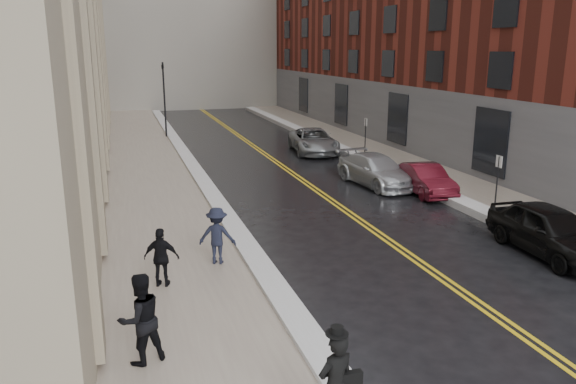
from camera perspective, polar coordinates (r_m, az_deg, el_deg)
ground at (r=12.76m, az=12.83°, el=-14.91°), size 160.00×160.00×0.00m
sidewalk_left at (r=26.31m, az=-13.67°, el=0.65°), size 4.00×64.00×0.15m
sidewalk_right at (r=30.14m, az=12.85°, el=2.44°), size 3.00×64.00×0.15m
lane_stripe_a at (r=27.52m, az=0.76°, el=1.52°), size 0.12×64.00×0.01m
lane_stripe_b at (r=27.60m, az=1.23°, el=1.56°), size 0.12×64.00×0.01m
snow_ridge_left at (r=26.50m, az=-8.72°, el=1.13°), size 0.70×60.80×0.26m
snow_ridge_right at (r=29.26m, az=9.71°, el=2.39°), size 0.85×60.80×0.30m
building_right at (r=40.11m, az=19.57°, el=17.75°), size 14.00×50.00×18.00m
traffic_signal at (r=39.80m, az=-12.47°, el=9.71°), size 0.18×0.15×5.20m
parking_sign_near at (r=22.76m, az=20.50°, el=1.32°), size 0.06×0.35×2.23m
parking_sign_far at (r=32.92m, az=7.87°, el=5.94°), size 0.06×0.35×2.23m
car_black at (r=18.92m, az=25.09°, el=-3.55°), size 2.00×4.59×1.54m
car_maroon at (r=24.98m, az=13.79°, el=1.26°), size 1.76×4.02×1.28m
car_silver_near at (r=26.11m, az=8.94°, el=2.19°), size 2.56×5.02×1.40m
car_silver_far at (r=33.86m, az=2.59°, el=5.21°), size 3.07×5.47×1.44m
pedestrian_a at (r=11.53m, az=-14.76°, el=-12.35°), size 1.10×0.99×1.86m
pedestrian_b at (r=16.18m, az=-7.21°, el=-4.41°), size 1.22×0.96×1.65m
pedestrian_c at (r=14.92m, az=-12.72°, el=-6.50°), size 0.99×0.66×1.57m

